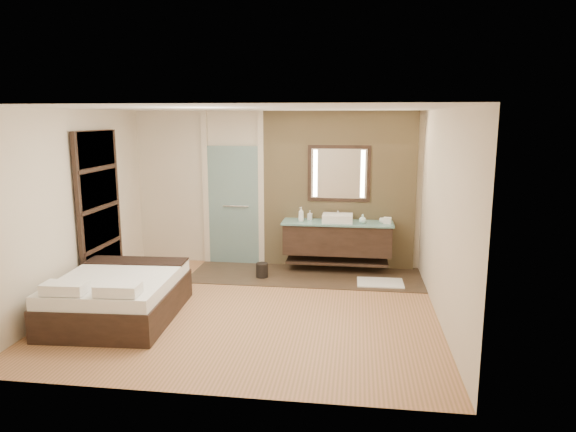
# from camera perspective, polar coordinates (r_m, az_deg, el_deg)

# --- Properties ---
(floor) EXTENTS (5.00, 5.00, 0.00)m
(floor) POSITION_cam_1_polar(r_m,az_deg,el_deg) (7.18, -4.17, -10.24)
(floor) COLOR olive
(floor) RESTS_ON ground
(tile_strip) EXTENTS (3.80, 1.30, 0.01)m
(tile_strip) POSITION_cam_1_polar(r_m,az_deg,el_deg) (8.58, 1.98, -6.60)
(tile_strip) COLOR #372A1E
(tile_strip) RESTS_ON floor
(stone_wall) EXTENTS (2.60, 0.08, 2.70)m
(stone_wall) POSITION_cam_1_polar(r_m,az_deg,el_deg) (8.85, 5.66, 2.82)
(stone_wall) COLOR tan
(stone_wall) RESTS_ON floor
(vanity) EXTENTS (1.85, 0.55, 0.88)m
(vanity) POSITION_cam_1_polar(r_m,az_deg,el_deg) (8.70, 5.49, -2.47)
(vanity) COLOR black
(vanity) RESTS_ON stone_wall
(mirror_unit) EXTENTS (1.06, 0.04, 0.96)m
(mirror_unit) POSITION_cam_1_polar(r_m,az_deg,el_deg) (8.76, 5.68, 4.71)
(mirror_unit) COLOR black
(mirror_unit) RESTS_ON stone_wall
(frosted_door) EXTENTS (1.10, 0.12, 2.70)m
(frosted_door) POSITION_cam_1_polar(r_m,az_deg,el_deg) (9.13, -6.06, 1.74)
(frosted_door) COLOR #AAD7D5
(frosted_door) RESTS_ON floor
(shoji_partition) EXTENTS (0.06, 1.20, 2.40)m
(shoji_partition) POSITION_cam_1_polar(r_m,az_deg,el_deg) (8.22, -20.19, 0.60)
(shoji_partition) COLOR black
(shoji_partition) RESTS_ON floor
(bed) EXTENTS (1.55, 1.90, 0.70)m
(bed) POSITION_cam_1_polar(r_m,az_deg,el_deg) (7.13, -18.33, -8.43)
(bed) COLOR black
(bed) RESTS_ON floor
(bath_mat) EXTENTS (0.73, 0.51, 0.02)m
(bath_mat) POSITION_cam_1_polar(r_m,az_deg,el_deg) (8.30, 10.21, -7.31)
(bath_mat) COLOR silver
(bath_mat) RESTS_ON floor
(waste_bin) EXTENTS (0.21, 0.21, 0.25)m
(waste_bin) POSITION_cam_1_polar(r_m,az_deg,el_deg) (8.45, -2.91, -6.06)
(waste_bin) COLOR black
(waste_bin) RESTS_ON floor
(tissue_box) EXTENTS (0.14, 0.14, 0.10)m
(tissue_box) POSITION_cam_1_polar(r_m,az_deg,el_deg) (8.62, 10.98, -0.48)
(tissue_box) COLOR white
(tissue_box) RESTS_ON vanity
(soap_bottle_a) EXTENTS (0.12, 0.12, 0.24)m
(soap_bottle_a) POSITION_cam_1_polar(r_m,az_deg,el_deg) (8.64, 1.46, 0.21)
(soap_bottle_a) COLOR white
(soap_bottle_a) RESTS_ON vanity
(soap_bottle_b) EXTENTS (0.08, 0.08, 0.16)m
(soap_bottle_b) POSITION_cam_1_polar(r_m,az_deg,el_deg) (8.77, 2.45, 0.11)
(soap_bottle_b) COLOR #B2B2B2
(soap_bottle_b) RESTS_ON vanity
(soap_bottle_c) EXTENTS (0.15, 0.15, 0.15)m
(soap_bottle_c) POSITION_cam_1_polar(r_m,az_deg,el_deg) (8.54, 8.29, -0.32)
(soap_bottle_c) COLOR #BFF0E8
(soap_bottle_c) RESTS_ON vanity
(cup) EXTENTS (0.14, 0.14, 0.09)m
(cup) POSITION_cam_1_polar(r_m,az_deg,el_deg) (8.63, 10.48, -0.49)
(cup) COLOR white
(cup) RESTS_ON vanity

